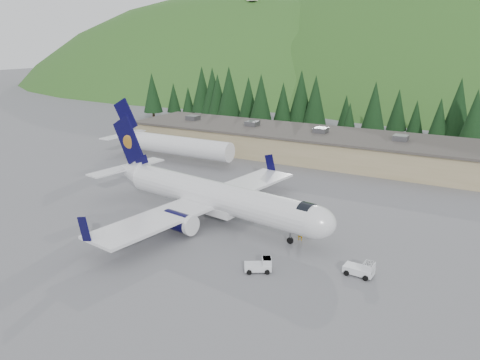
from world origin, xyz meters
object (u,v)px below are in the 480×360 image
at_px(airliner, 211,196).
at_px(baggage_tug_a, 260,265).
at_px(baggage_tug_b, 362,269).
at_px(terminal_building, 296,143).
at_px(ramp_worker, 300,232).
at_px(second_airliner, 167,144).

xyz_separation_m(airliner, baggage_tug_a, (11.98, -9.44, -2.60)).
bearing_deg(baggage_tug_b, baggage_tug_a, -152.75).
xyz_separation_m(terminal_building, ramp_worker, (16.54, -38.16, -1.67)).
bearing_deg(ramp_worker, baggage_tug_b, 149.49).
height_order(airliner, baggage_tug_a, airliner).
distance_m(airliner, baggage_tug_a, 15.47).
bearing_deg(terminal_building, baggage_tug_a, -71.38).
bearing_deg(baggage_tug_a, baggage_tug_b, -6.72).
xyz_separation_m(second_airliner, terminal_building, (19.91, 16.00, -0.70)).
xyz_separation_m(baggage_tug_b, ramp_worker, (-8.58, 5.06, 0.26)).
height_order(second_airliner, baggage_tug_a, second_airliner).
distance_m(airliner, baggage_tug_b, 22.00).
distance_m(second_airliner, ramp_worker, 42.73).
distance_m(second_airliner, baggage_tug_a, 47.65).
bearing_deg(terminal_building, ramp_worker, -66.57).
relative_size(airliner, baggage_tug_b, 12.25).
xyz_separation_m(second_airliner, ramp_worker, (36.45, -22.16, -2.37)).
height_order(second_airliner, baggage_tug_b, second_airliner).
bearing_deg(second_airliner, baggage_tug_b, -31.15).
xyz_separation_m(airliner, baggage_tug_b, (21.17, -5.38, -2.55)).
bearing_deg(ramp_worker, baggage_tug_a, 86.17).
bearing_deg(baggage_tug_b, ramp_worker, 152.94).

